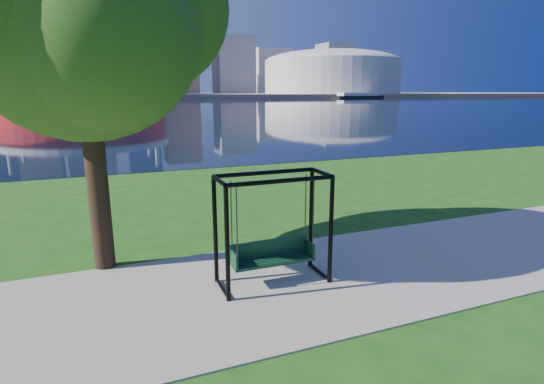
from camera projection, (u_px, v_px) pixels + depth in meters
ground at (279, 273)px, 8.39m from camera, size 900.00×900.00×0.00m
path at (289, 283)px, 7.94m from camera, size 120.00×4.00×0.03m
river at (112, 106)px, 100.44m from camera, size 900.00×180.00×0.02m
far_bank at (102, 95)px, 284.30m from camera, size 900.00×228.00×2.00m
stadium at (80, 69)px, 213.53m from camera, size 83.00×83.00×32.00m
arena at (332, 71)px, 265.81m from camera, size 84.00×84.00×26.56m
skyline at (90, 42)px, 286.75m from camera, size 392.00×66.00×96.50m
swing at (272, 232)px, 7.75m from camera, size 2.04×0.89×2.08m
park_tree at (78, 11)px, 7.57m from camera, size 5.70×5.15×7.08m
barge at (358, 96)px, 221.90m from camera, size 29.00×10.05×2.84m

